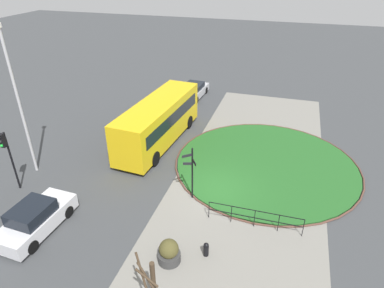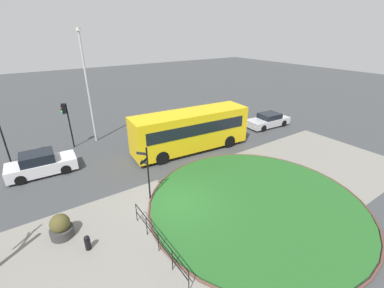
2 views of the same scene
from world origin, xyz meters
TOP-DOWN VIEW (x-y plane):
  - ground at (0.00, 0.00)m, footprint 120.00×120.00m
  - sidewalk_paving at (0.00, -1.61)m, footprint 32.00×8.78m
  - grass_island at (3.58, -2.41)m, footprint 11.63×11.63m
  - grass_kerb_ring at (3.58, -2.41)m, footprint 11.94×11.94m
  - signpost_directional at (-1.19, 1.24)m, footprint 0.59×0.84m
  - bollard_foreground at (-5.00, -0.60)m, footprint 0.25×0.25m
  - railing_grass_edge at (-2.48, -2.44)m, footprint 0.06×4.72m
  - bus_yellow at (4.47, 5.41)m, footprint 9.45×3.14m
  - car_far_lane at (-5.84, 7.85)m, footprint 4.26×1.99m
  - car_trailing at (13.87, 5.65)m, footprint 4.56×2.08m
  - traffic_light_near at (-3.34, 11.22)m, footprint 0.49×0.27m
  - lamppost_tall at (-1.32, 11.56)m, footprint 0.32×0.32m
  - planter_near_signpost at (-5.80, 0.88)m, footprint 1.03×1.03m

SIDE VIEW (x-z plane):
  - ground at x=0.00m, z-range 0.00..0.00m
  - sidewalk_paving at x=0.00m, z-range 0.00..0.02m
  - grass_island at x=3.58m, z-range 0.00..0.10m
  - grass_kerb_ring at x=3.58m, z-range 0.00..0.11m
  - bollard_foreground at x=-5.00m, z-range 0.01..0.75m
  - planter_near_signpost at x=-5.80m, z-range -0.06..1.13m
  - car_trailing at x=13.87m, z-range -0.04..1.27m
  - railing_grass_edge at x=-2.48m, z-range 0.15..1.20m
  - car_far_lane at x=-5.84m, z-range -0.06..1.48m
  - bus_yellow at x=4.47m, z-range 0.12..3.27m
  - signpost_directional at x=-1.19m, z-range 0.25..3.50m
  - traffic_light_near at x=-3.34m, z-range 0.86..4.55m
  - lamppost_tall at x=-1.32m, z-range 0.30..9.29m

